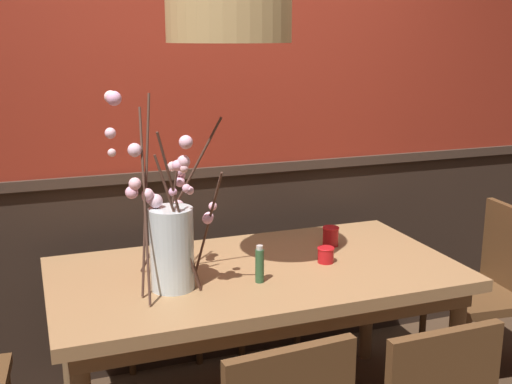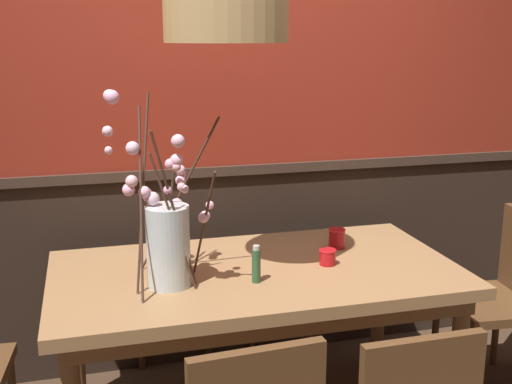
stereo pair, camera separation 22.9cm
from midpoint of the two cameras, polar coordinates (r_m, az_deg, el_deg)
The scene contains 10 objects.
back_wall at distance 3.30m, azimuth -1.24°, elevation 7.21°, with size 5.73×0.14×2.73m.
dining_table at distance 2.81m, azimuth 2.36°, elevation -8.53°, with size 1.75×0.93×0.76m.
chair_head_east_end at distance 3.44m, azimuth 23.16°, elevation -8.19°, with size 0.45×0.49×0.90m.
chair_far_side_right at distance 3.74m, azimuth 2.82°, elevation -5.40°, with size 0.42×0.42×0.91m.
chair_far_side_left at distance 3.60m, azimuth -6.04°, elevation -6.10°, with size 0.43×0.42×0.92m.
vase_with_blossoms at distance 2.54m, azimuth -5.50°, elevation -4.07°, with size 0.46×0.41×0.78m.
candle_holder_nearer_center at distance 2.84m, azimuth 8.75°, elevation -5.80°, with size 0.08×0.08×0.07m.
candle_holder_nearer_edge at distance 3.06m, azimuth 9.40°, elevation -4.14°, with size 0.08×0.08×0.09m.
condiment_bottle at distance 2.60m, azimuth 2.55°, elevation -6.57°, with size 0.04×0.04×0.16m.
pendant_lamp at distance 2.48m, azimuth 0.03°, elevation 15.60°, with size 0.48×0.48×1.02m.
Camera 2 is at (-0.68, -2.51, 1.75)m, focal length 44.62 mm.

